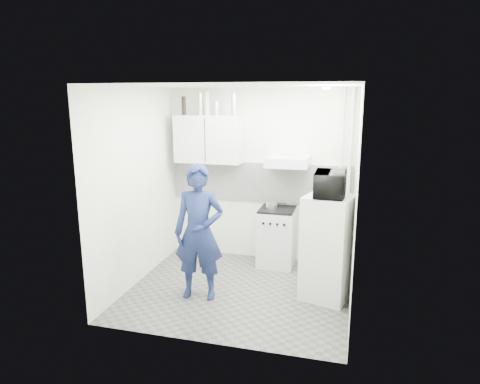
# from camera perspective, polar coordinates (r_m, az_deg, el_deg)

# --- Properties ---
(floor) EXTENTS (2.80, 2.80, 0.00)m
(floor) POSITION_cam_1_polar(r_m,az_deg,el_deg) (5.72, -0.16, -13.00)
(floor) COLOR #535352
(floor) RESTS_ON ground
(ceiling) EXTENTS (2.80, 2.80, 0.00)m
(ceiling) POSITION_cam_1_polar(r_m,az_deg,el_deg) (5.15, -0.18, 14.02)
(ceiling) COLOR white
(ceiling) RESTS_ON wall_back
(wall_back) EXTENTS (2.80, 0.00, 2.80)m
(wall_back) POSITION_cam_1_polar(r_m,az_deg,el_deg) (6.48, 2.71, 2.20)
(wall_back) COLOR white
(wall_back) RESTS_ON floor
(wall_left) EXTENTS (0.00, 2.60, 2.60)m
(wall_left) POSITION_cam_1_polar(r_m,az_deg,el_deg) (5.80, -13.64, 0.60)
(wall_left) COLOR white
(wall_left) RESTS_ON floor
(wall_right) EXTENTS (0.00, 2.60, 2.60)m
(wall_right) POSITION_cam_1_polar(r_m,az_deg,el_deg) (5.12, 15.16, -1.11)
(wall_right) COLOR white
(wall_right) RESTS_ON floor
(person) EXTENTS (0.66, 0.48, 1.69)m
(person) POSITION_cam_1_polar(r_m,az_deg,el_deg) (5.28, -5.50, -5.38)
(person) COLOR #16204A
(person) RESTS_ON floor
(stove) EXTENTS (0.52, 0.52, 0.84)m
(stove) POSITION_cam_1_polar(r_m,az_deg,el_deg) (6.41, 4.92, -6.10)
(stove) COLOR silver
(stove) RESTS_ON floor
(fridge) EXTENTS (0.66, 0.66, 1.31)m
(fridge) POSITION_cam_1_polar(r_m,az_deg,el_deg) (5.41, 11.56, -7.29)
(fridge) COLOR silver
(fridge) RESTS_ON floor
(stove_top) EXTENTS (0.50, 0.50, 0.03)m
(stove_top) POSITION_cam_1_polar(r_m,az_deg,el_deg) (6.28, 4.99, -2.34)
(stove_top) COLOR black
(stove_top) RESTS_ON stove
(saucepan) EXTENTS (0.17, 0.17, 0.10)m
(saucepan) POSITION_cam_1_polar(r_m,az_deg,el_deg) (6.28, 4.28, -1.72)
(saucepan) COLOR silver
(saucepan) RESTS_ON stove_top
(microwave) EXTENTS (0.53, 0.36, 0.29)m
(microwave) POSITION_cam_1_polar(r_m,az_deg,el_deg) (5.19, 11.95, 1.05)
(microwave) COLOR black
(microwave) RESTS_ON fridge
(bottle_a) EXTENTS (0.06, 0.06, 0.27)m
(bottle_a) POSITION_cam_1_polar(r_m,az_deg,el_deg) (6.54, -7.50, 11.35)
(bottle_a) COLOR black
(bottle_a) RESTS_ON upper_cabinet
(bottle_c) EXTENTS (0.08, 0.08, 0.32)m
(bottle_c) POSITION_cam_1_polar(r_m,az_deg,el_deg) (6.44, -5.31, 11.60)
(bottle_c) COLOR silver
(bottle_c) RESTS_ON upper_cabinet
(bottle_d) EXTENTS (0.08, 0.08, 0.35)m
(bottle_d) POSITION_cam_1_polar(r_m,az_deg,el_deg) (6.41, -4.37, 11.72)
(bottle_d) COLOR #B2B7BC
(bottle_d) RESTS_ON upper_cabinet
(canister_a) EXTENTS (0.08, 0.08, 0.20)m
(canister_a) POSITION_cam_1_polar(r_m,az_deg,el_deg) (6.36, -3.18, 11.07)
(canister_a) COLOR silver
(canister_a) RESTS_ON upper_cabinet
(bottle_e) EXTENTS (0.08, 0.08, 0.31)m
(bottle_e) POSITION_cam_1_polar(r_m,az_deg,el_deg) (6.29, -0.84, 11.57)
(bottle_e) COLOR silver
(bottle_e) RESTS_ON upper_cabinet
(upper_cabinet) EXTENTS (1.00, 0.35, 0.70)m
(upper_cabinet) POSITION_cam_1_polar(r_m,az_deg,el_deg) (6.43, -4.17, 7.06)
(upper_cabinet) COLOR silver
(upper_cabinet) RESTS_ON wall_back
(range_hood) EXTENTS (0.60, 0.50, 0.14)m
(range_hood) POSITION_cam_1_polar(r_m,az_deg,el_deg) (6.11, 6.37, 4.06)
(range_hood) COLOR silver
(range_hood) RESTS_ON wall_back
(backsplash) EXTENTS (2.74, 0.03, 0.60)m
(backsplash) POSITION_cam_1_polar(r_m,az_deg,el_deg) (6.48, 2.67, 1.31)
(backsplash) COLOR white
(backsplash) RESTS_ON wall_back
(pipe_a) EXTENTS (0.05, 0.05, 2.60)m
(pipe_a) POSITION_cam_1_polar(r_m,az_deg,el_deg) (6.26, 14.26, 1.44)
(pipe_a) COLOR silver
(pipe_a) RESTS_ON floor
(pipe_b) EXTENTS (0.04, 0.04, 2.60)m
(pipe_b) POSITION_cam_1_polar(r_m,az_deg,el_deg) (6.26, 13.17, 1.50)
(pipe_b) COLOR silver
(pipe_b) RESTS_ON floor
(ceiling_spot_fixture) EXTENTS (0.10, 0.10, 0.02)m
(ceiling_spot_fixture) POSITION_cam_1_polar(r_m,az_deg,el_deg) (5.19, 11.46, 13.44)
(ceiling_spot_fixture) COLOR white
(ceiling_spot_fixture) RESTS_ON ceiling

